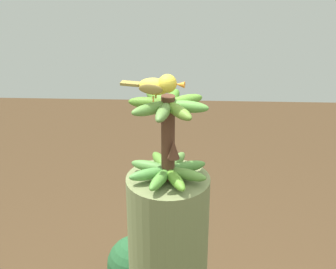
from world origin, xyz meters
TOP-DOWN VIEW (x-y plane):
  - banana_bunch at (-0.00, -0.00)m, footprint 0.25×0.25m
  - perched_bird at (-0.03, 0.02)m, footprint 0.07×0.18m
  - tropical_shrub at (0.91, 0.21)m, footprint 0.32×0.32m

SIDE VIEW (x-z plane):
  - tropical_shrub at x=0.91m, z-range 0.05..0.46m
  - banana_bunch at x=0.00m, z-range 1.33..1.60m
  - perched_bird at x=-0.03m, z-range 1.61..1.69m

